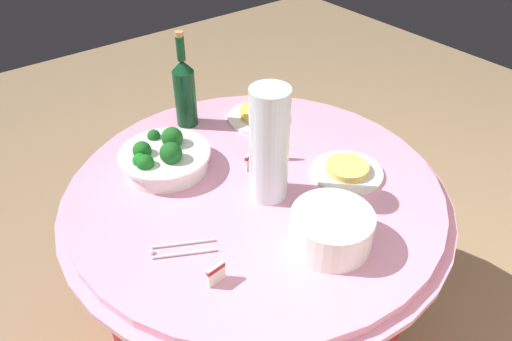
{
  "coord_description": "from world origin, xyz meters",
  "views": [
    {
      "loc": [
        0.69,
        0.89,
        1.64
      ],
      "look_at": [
        0.0,
        0.0,
        0.79
      ],
      "focal_mm": 33.93,
      "sensor_mm": 36.0,
      "label": 1
    }
  ],
  "objects_px": {
    "plate_stack": "(331,229)",
    "serving_tongs": "(181,249)",
    "decorative_fruit_vase": "(269,152)",
    "label_placard_mid": "(251,159)",
    "food_plate_fried_egg": "(258,115)",
    "wine_bottle": "(185,91)",
    "food_plate_noodles": "(347,171)",
    "label_placard_rear": "(281,151)",
    "label_placard_front": "(216,273)",
    "broccoli_bowl": "(164,158)"
  },
  "relations": [
    {
      "from": "broccoli_bowl",
      "to": "label_placard_mid",
      "type": "distance_m",
      "value": 0.26
    },
    {
      "from": "decorative_fruit_vase",
      "to": "label_placard_mid",
      "type": "distance_m",
      "value": 0.18
    },
    {
      "from": "plate_stack",
      "to": "label_placard_front",
      "type": "height_order",
      "value": "plate_stack"
    },
    {
      "from": "broccoli_bowl",
      "to": "decorative_fruit_vase",
      "type": "height_order",
      "value": "decorative_fruit_vase"
    },
    {
      "from": "broccoli_bowl",
      "to": "label_placard_front",
      "type": "xyz_separation_m",
      "value": [
        0.13,
        0.47,
        -0.01
      ]
    },
    {
      "from": "broccoli_bowl",
      "to": "decorative_fruit_vase",
      "type": "xyz_separation_m",
      "value": [
        -0.18,
        0.29,
        0.11
      ]
    },
    {
      "from": "plate_stack",
      "to": "food_plate_fried_egg",
      "type": "xyz_separation_m",
      "value": [
        -0.23,
        -0.6,
        -0.03
      ]
    },
    {
      "from": "wine_bottle",
      "to": "label_placard_rear",
      "type": "xyz_separation_m",
      "value": [
        -0.12,
        0.37,
        -0.1
      ]
    },
    {
      "from": "decorative_fruit_vase",
      "to": "label_placard_mid",
      "type": "bearing_deg",
      "value": -105.53
    },
    {
      "from": "label_placard_front",
      "to": "label_placard_rear",
      "type": "bearing_deg",
      "value": -146.9
    },
    {
      "from": "serving_tongs",
      "to": "decorative_fruit_vase",
      "type": "bearing_deg",
      "value": -173.11
    },
    {
      "from": "plate_stack",
      "to": "label_placard_rear",
      "type": "relative_size",
      "value": 3.82
    },
    {
      "from": "decorative_fruit_vase",
      "to": "label_placard_mid",
      "type": "xyz_separation_m",
      "value": [
        -0.04,
        -0.13,
        -0.12
      ]
    },
    {
      "from": "broccoli_bowl",
      "to": "wine_bottle",
      "type": "distance_m",
      "value": 0.28
    },
    {
      "from": "label_placard_mid",
      "to": "food_plate_fried_egg",
      "type": "bearing_deg",
      "value": -132.54
    },
    {
      "from": "wine_bottle",
      "to": "label_placard_rear",
      "type": "height_order",
      "value": "wine_bottle"
    },
    {
      "from": "food_plate_fried_egg",
      "to": "label_placard_rear",
      "type": "height_order",
      "value": "label_placard_rear"
    },
    {
      "from": "decorative_fruit_vase",
      "to": "label_placard_front",
      "type": "xyz_separation_m",
      "value": [
        0.3,
        0.18,
        -0.12
      ]
    },
    {
      "from": "food_plate_noodles",
      "to": "label_placard_mid",
      "type": "height_order",
      "value": "label_placard_mid"
    },
    {
      "from": "decorative_fruit_vase",
      "to": "food_plate_noodles",
      "type": "distance_m",
      "value": 0.29
    },
    {
      "from": "wine_bottle",
      "to": "label_placard_rear",
      "type": "bearing_deg",
      "value": 108.19
    },
    {
      "from": "plate_stack",
      "to": "label_placard_rear",
      "type": "bearing_deg",
      "value": -111.16
    },
    {
      "from": "food_plate_noodles",
      "to": "food_plate_fried_egg",
      "type": "relative_size",
      "value": 1.0
    },
    {
      "from": "plate_stack",
      "to": "decorative_fruit_vase",
      "type": "distance_m",
      "value": 0.27
    },
    {
      "from": "label_placard_front",
      "to": "label_placard_rear",
      "type": "xyz_separation_m",
      "value": [
        -0.44,
        -0.29,
        0.0
      ]
    },
    {
      "from": "serving_tongs",
      "to": "food_plate_fried_egg",
      "type": "bearing_deg",
      "value": -144.91
    },
    {
      "from": "plate_stack",
      "to": "decorative_fruit_vase",
      "type": "bearing_deg",
      "value": -89.84
    },
    {
      "from": "food_plate_fried_egg",
      "to": "broccoli_bowl",
      "type": "bearing_deg",
      "value": 7.98
    },
    {
      "from": "broccoli_bowl",
      "to": "label_placard_mid",
      "type": "bearing_deg",
      "value": 143.27
    },
    {
      "from": "serving_tongs",
      "to": "label_placard_front",
      "type": "relative_size",
      "value": 2.94
    },
    {
      "from": "wine_bottle",
      "to": "decorative_fruit_vase",
      "type": "relative_size",
      "value": 0.99
    },
    {
      "from": "plate_stack",
      "to": "serving_tongs",
      "type": "bearing_deg",
      "value": -34.17
    },
    {
      "from": "decorative_fruit_vase",
      "to": "food_plate_fried_egg",
      "type": "height_order",
      "value": "decorative_fruit_vase"
    },
    {
      "from": "food_plate_noodles",
      "to": "broccoli_bowl",
      "type": "bearing_deg",
      "value": -40.56
    },
    {
      "from": "broccoli_bowl",
      "to": "plate_stack",
      "type": "height_order",
      "value": "broccoli_bowl"
    },
    {
      "from": "plate_stack",
      "to": "label_placard_mid",
      "type": "distance_m",
      "value": 0.39
    },
    {
      "from": "wine_bottle",
      "to": "food_plate_noodles",
      "type": "xyz_separation_m",
      "value": [
        -0.23,
        0.55,
        -0.12
      ]
    },
    {
      "from": "plate_stack",
      "to": "serving_tongs",
      "type": "xyz_separation_m",
      "value": [
        0.32,
        -0.21,
        -0.05
      ]
    },
    {
      "from": "label_placard_front",
      "to": "label_placard_rear",
      "type": "distance_m",
      "value": 0.53
    },
    {
      "from": "wine_bottle",
      "to": "serving_tongs",
      "type": "xyz_separation_m",
      "value": [
        0.33,
        0.52,
        -0.12
      ]
    },
    {
      "from": "wine_bottle",
      "to": "label_placard_mid",
      "type": "relative_size",
      "value": 6.11
    },
    {
      "from": "label_placard_front",
      "to": "wine_bottle",
      "type": "bearing_deg",
      "value": -116.02
    },
    {
      "from": "label_placard_rear",
      "to": "label_placard_front",
      "type": "bearing_deg",
      "value": 33.1
    },
    {
      "from": "label_placard_rear",
      "to": "label_placard_mid",
      "type": "bearing_deg",
      "value": -12.56
    },
    {
      "from": "wine_bottle",
      "to": "serving_tongs",
      "type": "distance_m",
      "value": 0.63
    },
    {
      "from": "food_plate_noodles",
      "to": "label_placard_mid",
      "type": "xyz_separation_m",
      "value": [
        0.21,
        -0.21,
        0.02
      ]
    },
    {
      "from": "wine_bottle",
      "to": "label_placard_front",
      "type": "bearing_deg",
      "value": 63.98
    },
    {
      "from": "plate_stack",
      "to": "wine_bottle",
      "type": "distance_m",
      "value": 0.73
    },
    {
      "from": "decorative_fruit_vase",
      "to": "food_plate_noodles",
      "type": "xyz_separation_m",
      "value": [
        -0.25,
        0.07,
        -0.14
      ]
    },
    {
      "from": "food_plate_fried_egg",
      "to": "serving_tongs",
      "type": "bearing_deg",
      "value": 35.09
    }
  ]
}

